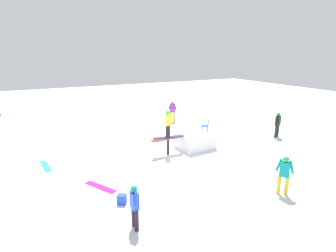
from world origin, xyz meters
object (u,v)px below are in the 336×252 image
bystander_blue (135,205)px  folding_chair (206,126)px  main_rider_on_rail (168,124)px  bystander_purple (172,111)px  backpack_on_snow (122,199)px  rail_feature (168,141)px  bystander_black (278,124)px  loose_snowboard_cyan (46,166)px  loose_snowboard_magenta (100,187)px  bystander_teal (284,173)px

bystander_blue → folding_chair: bystander_blue is taller
main_rider_on_rail → bystander_purple: size_ratio=1.02×
bystander_blue → backpack_on_snow: bystander_blue is taller
rail_feature → bystander_blue: bearing=50.0°
rail_feature → bystander_black: bearing=171.9°
rail_feature → backpack_on_snow: (3.48, 3.36, -0.56)m
loose_snowboard_cyan → folding_chair: folding_chair is taller
folding_chair → loose_snowboard_cyan: bearing=-42.2°
bystander_blue → loose_snowboard_magenta: bystander_blue is taller
loose_snowboard_magenta → loose_snowboard_cyan: size_ratio=1.02×
folding_chair → backpack_on_snow: 9.23m
backpack_on_snow → main_rider_on_rail: bearing=-102.8°
main_rider_on_rail → bystander_teal: bearing=119.3°
bystander_teal → backpack_on_snow: bystander_teal is taller
rail_feature → bystander_teal: (-1.97, 5.39, 0.10)m
backpack_on_snow → bystander_teal: bearing=-167.2°
loose_snowboard_magenta → bystander_black: bearing=-113.1°
bystander_blue → backpack_on_snow: size_ratio=4.10×
main_rider_on_rail → bystander_blue: size_ratio=1.12×
loose_snowboard_cyan → bystander_teal: bearing=-139.7°
bystander_purple → backpack_on_snow: (6.73, 9.06, -0.68)m
loose_snowboard_cyan → backpack_on_snow: 5.07m
loose_snowboard_cyan → backpack_on_snow: backpack_on_snow is taller
bystander_blue → backpack_on_snow: 1.56m
bystander_black → bystander_purple: bearing=-76.1°
bystander_teal → bystander_black: 7.13m
bystander_purple → loose_snowboard_magenta: (7.14, 7.58, -0.84)m
bystander_teal → folding_chair: 7.86m
bystander_purple → bystander_blue: bystander_purple is taller
bystander_black → main_rider_on_rail: bearing=-22.5°
backpack_on_snow → loose_snowboard_cyan: bearing=-31.0°
bystander_teal → loose_snowboard_cyan: 10.13m
main_rider_on_rail → backpack_on_snow: main_rider_on_rail is taller
bystander_purple → bystander_teal: size_ratio=1.02×
bystander_teal → loose_snowboard_magenta: (5.85, -3.52, -0.82)m
loose_snowboard_cyan → folding_chair: 9.60m
bystander_teal → loose_snowboard_cyan: (7.65, -6.59, -0.82)m
rail_feature → bystander_teal: 5.74m
rail_feature → backpack_on_snow: rail_feature is taller
folding_chair → bystander_teal: bearing=27.7°
bystander_blue → loose_snowboard_magenta: bearing=7.3°
main_rider_on_rail → bystander_teal: main_rider_on_rail is taller
bystander_blue → loose_snowboard_magenta: (0.37, -2.92, -0.77)m
loose_snowboard_magenta → loose_snowboard_cyan: same height
rail_feature → main_rider_on_rail: main_rider_on_rail is taller
bystander_black → backpack_on_snow: bearing=-3.4°
bystander_black → backpack_on_snow: 11.05m
rail_feature → backpack_on_snow: bearing=40.2°
bystander_purple → bystander_teal: bearing=-52.8°
bystander_blue → bystander_teal: bearing=-96.2°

